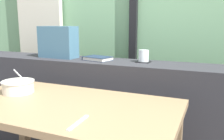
# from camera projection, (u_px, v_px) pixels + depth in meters

# --- Properties ---
(curtain_left_panel) EXTENTS (0.56, 0.06, 2.50)m
(curtain_left_panel) POSITION_uv_depth(u_px,v_px,m) (39.00, 13.00, 2.64)
(curtain_left_panel) COLOR beige
(curtain_left_panel) RESTS_ON ground
(window_divider_post) EXTENTS (0.07, 0.05, 2.60)m
(window_divider_post) POSITION_uv_depth(u_px,v_px,m) (134.00, 5.00, 2.24)
(window_divider_post) COLOR black
(window_divider_post) RESTS_ON ground
(dark_console_ledge) EXTENTS (2.80, 0.34, 0.85)m
(dark_console_ledge) POSITION_uv_depth(u_px,v_px,m) (106.00, 113.00, 1.94)
(dark_console_ledge) COLOR #2D2D33
(dark_console_ledge) RESTS_ON ground
(breakfast_table) EXTENTS (1.22, 0.65, 0.72)m
(breakfast_table) POSITION_uv_depth(u_px,v_px,m) (65.00, 123.00, 1.31)
(breakfast_table) COLOR #826849
(breakfast_table) RESTS_ON ground
(coaster_square) EXTENTS (0.10, 0.10, 0.00)m
(coaster_square) POSITION_uv_depth(u_px,v_px,m) (143.00, 62.00, 1.79)
(coaster_square) COLOR black
(coaster_square) RESTS_ON dark_console_ledge
(juice_glass) EXTENTS (0.08, 0.08, 0.09)m
(juice_glass) POSITION_uv_depth(u_px,v_px,m) (144.00, 56.00, 1.78)
(juice_glass) COLOR white
(juice_glass) RESTS_ON coaster_square
(closed_book) EXTENTS (0.24, 0.19, 0.03)m
(closed_book) POSITION_uv_depth(u_px,v_px,m) (98.00, 58.00, 1.88)
(closed_book) COLOR #1E2D47
(closed_book) RESTS_ON dark_console_ledge
(throw_pillow) EXTENTS (0.33, 0.15, 0.26)m
(throw_pillow) POSITION_uv_depth(u_px,v_px,m) (58.00, 42.00, 2.00)
(throw_pillow) COLOR #426B84
(throw_pillow) RESTS_ON dark_console_ledge
(soup_bowl) EXTENTS (0.20, 0.20, 0.15)m
(soup_bowl) POSITION_uv_depth(u_px,v_px,m) (18.00, 87.00, 1.48)
(soup_bowl) COLOR silver
(soup_bowl) RESTS_ON breakfast_table
(fork_utensil) EXTENTS (0.02, 0.17, 0.01)m
(fork_utensil) POSITION_uv_depth(u_px,v_px,m) (78.00, 123.00, 1.03)
(fork_utensil) COLOR silver
(fork_utensil) RESTS_ON breakfast_table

